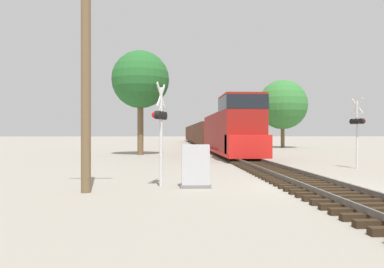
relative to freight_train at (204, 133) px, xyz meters
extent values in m
plane|color=gray|center=(0.00, -44.15, -1.88)|extent=(400.00, 400.00, 0.00)
cube|color=black|center=(0.00, -48.65, -1.80)|extent=(2.60, 0.22, 0.16)
cube|color=black|center=(0.00, -48.05, -1.80)|extent=(2.60, 0.22, 0.16)
cube|color=black|center=(0.00, -47.45, -1.80)|extent=(2.60, 0.22, 0.16)
cube|color=black|center=(0.00, -46.85, -1.80)|extent=(2.60, 0.22, 0.16)
cube|color=black|center=(0.00, -46.25, -1.80)|extent=(2.60, 0.22, 0.16)
cube|color=black|center=(0.00, -45.65, -1.80)|extent=(2.60, 0.22, 0.16)
cube|color=black|center=(0.00, -45.05, -1.80)|extent=(2.60, 0.22, 0.16)
cube|color=black|center=(0.00, -44.45, -1.80)|extent=(2.60, 0.22, 0.16)
cube|color=black|center=(0.00, -43.85, -1.80)|extent=(2.60, 0.22, 0.16)
cube|color=black|center=(0.00, -43.25, -1.80)|extent=(2.60, 0.22, 0.16)
cube|color=black|center=(0.00, -42.65, -1.80)|extent=(2.60, 0.22, 0.16)
cube|color=black|center=(0.00, -42.05, -1.80)|extent=(2.60, 0.22, 0.16)
cube|color=black|center=(0.00, -41.45, -1.80)|extent=(2.60, 0.22, 0.16)
cube|color=black|center=(0.00, -40.85, -1.80)|extent=(2.60, 0.22, 0.16)
cube|color=black|center=(0.00, -40.25, -1.80)|extent=(2.60, 0.22, 0.16)
cube|color=black|center=(0.00, -39.65, -1.80)|extent=(2.60, 0.22, 0.16)
cube|color=black|center=(0.00, -39.05, -1.80)|extent=(2.60, 0.22, 0.16)
cube|color=black|center=(0.00, -38.45, -1.80)|extent=(2.60, 0.22, 0.16)
cube|color=black|center=(0.00, -37.85, -1.80)|extent=(2.60, 0.22, 0.16)
cube|color=black|center=(0.00, -37.25, -1.80)|extent=(2.60, 0.22, 0.16)
cube|color=black|center=(0.00, -36.65, -1.80)|extent=(2.60, 0.22, 0.16)
cube|color=black|center=(0.00, -36.05, -1.80)|extent=(2.60, 0.22, 0.16)
cube|color=black|center=(0.00, -35.45, -1.80)|extent=(2.60, 0.22, 0.16)
cube|color=black|center=(0.00, -34.85, -1.80)|extent=(2.60, 0.22, 0.16)
cube|color=black|center=(0.00, -34.25, -1.80)|extent=(2.60, 0.22, 0.16)
cube|color=black|center=(0.00, -33.65, -1.80)|extent=(2.60, 0.22, 0.16)
cube|color=black|center=(0.00, -33.05, -1.80)|extent=(2.60, 0.22, 0.16)
cube|color=black|center=(0.00, -32.45, -1.80)|extent=(2.60, 0.22, 0.16)
cube|color=black|center=(0.00, -31.85, -1.80)|extent=(2.60, 0.22, 0.16)
cube|color=black|center=(0.00, -31.25, -1.80)|extent=(2.60, 0.22, 0.16)
cube|color=black|center=(0.00, -30.65, -1.80)|extent=(2.60, 0.22, 0.16)
cube|color=black|center=(0.00, -30.05, -1.80)|extent=(2.60, 0.22, 0.16)
cube|color=black|center=(0.00, -29.45, -1.80)|extent=(2.60, 0.22, 0.16)
cube|color=black|center=(0.00, -28.85, -1.80)|extent=(2.60, 0.22, 0.16)
cube|color=black|center=(0.00, -28.25, -1.80)|extent=(2.60, 0.22, 0.16)
cube|color=black|center=(0.00, -27.65, -1.80)|extent=(2.60, 0.22, 0.16)
cube|color=black|center=(0.00, -27.05, -1.80)|extent=(2.60, 0.22, 0.16)
cube|color=black|center=(0.00, -26.45, -1.80)|extent=(2.60, 0.22, 0.16)
cube|color=black|center=(0.00, -25.85, -1.80)|extent=(2.60, 0.22, 0.16)
cube|color=black|center=(0.00, -25.25, -1.80)|extent=(2.60, 0.22, 0.16)
cube|color=black|center=(0.00, -24.65, -1.80)|extent=(2.60, 0.22, 0.16)
cube|color=#56514C|center=(-0.72, -44.15, -1.65)|extent=(0.07, 160.00, 0.15)
cube|color=#56514C|center=(0.72, -44.15, -1.65)|extent=(0.07, 160.00, 0.15)
cube|color=maroon|center=(0.00, -20.99, 0.14)|extent=(2.38, 13.87, 3.41)
cube|color=maroon|center=(0.00, -30.70, 0.62)|extent=(2.80, 4.36, 4.38)
cube|color=black|center=(0.00, -30.70, 2.17)|extent=(2.83, 4.40, 0.96)
cube|color=red|center=(0.00, -32.88, -0.80)|extent=(2.80, 1.98, 1.53)
cube|color=red|center=(0.00, -23.96, -1.45)|extent=(2.86, 19.42, 0.24)
cube|color=black|center=(0.00, -30.40, -1.38)|extent=(1.58, 2.20, 1.00)
cube|color=black|center=(0.00, -17.52, -1.38)|extent=(1.58, 2.20, 1.00)
cube|color=#4C2819|center=(0.00, -4.43, -0.03)|extent=(2.66, 15.44, 3.08)
cube|color=black|center=(0.00, -9.45, -1.43)|extent=(1.58, 2.20, 0.90)
cube|color=black|center=(0.00, 0.58, -1.43)|extent=(1.58, 2.20, 0.90)
cube|color=#4C2819|center=(0.00, 12.91, -0.03)|extent=(2.66, 15.44, 3.08)
cube|color=black|center=(0.00, 7.89, -1.43)|extent=(1.58, 2.20, 0.90)
cube|color=black|center=(0.00, 17.93, -1.43)|extent=(1.58, 2.20, 0.90)
cube|color=#4C2819|center=(0.00, 30.25, -0.03)|extent=(2.66, 15.44, 3.08)
cube|color=black|center=(0.00, 25.23, -1.43)|extent=(1.58, 2.20, 0.90)
cube|color=black|center=(0.00, 35.27, -1.43)|extent=(1.58, 2.20, 0.90)
cylinder|color=silver|center=(-5.43, -43.71, -0.07)|extent=(0.12, 0.12, 3.62)
cube|color=white|center=(-5.43, -43.71, 1.44)|extent=(0.29, 0.90, 0.93)
cube|color=white|center=(-5.43, -43.71, 1.44)|extent=(0.29, 0.90, 0.93)
cube|color=black|center=(-5.43, -43.71, 0.72)|extent=(0.30, 0.84, 0.06)
cylinder|color=black|center=(-5.33, -43.37, 0.72)|extent=(0.26, 0.34, 0.30)
sphere|color=red|center=(-5.43, -43.34, 0.72)|extent=(0.26, 0.26, 0.26)
cylinder|color=black|center=(-5.43, -43.71, 0.72)|extent=(0.26, 0.34, 0.30)
sphere|color=red|center=(-5.53, -43.68, 0.72)|extent=(0.26, 0.26, 0.26)
cylinder|color=black|center=(-5.53, -44.04, 0.72)|extent=(0.26, 0.34, 0.30)
sphere|color=red|center=(-5.63, -44.01, 0.72)|extent=(0.26, 0.26, 0.26)
cube|color=white|center=(-5.43, -43.71, 0.89)|extent=(0.12, 0.32, 0.20)
cylinder|color=silver|center=(5.16, -37.35, -0.02)|extent=(0.12, 0.12, 3.72)
cube|color=white|center=(5.16, -37.35, 1.54)|extent=(0.26, 0.91, 0.93)
cube|color=white|center=(5.16, -37.35, 1.54)|extent=(0.26, 0.91, 0.93)
cube|color=black|center=(5.16, -37.35, 0.72)|extent=(0.27, 0.85, 0.06)
cylinder|color=black|center=(5.24, -37.69, 0.72)|extent=(0.25, 0.33, 0.30)
sphere|color=red|center=(5.34, -37.67, 0.72)|extent=(0.26, 0.26, 0.26)
cylinder|color=black|center=(5.16, -37.35, 0.72)|extent=(0.25, 0.33, 0.30)
sphere|color=red|center=(5.25, -37.33, 0.72)|extent=(0.26, 0.26, 0.26)
cylinder|color=black|center=(5.07, -37.01, 0.72)|extent=(0.25, 0.33, 0.30)
sphere|color=red|center=(5.17, -36.99, 0.72)|extent=(0.26, 0.26, 0.26)
cube|color=white|center=(5.16, -37.35, 0.99)|extent=(0.11, 0.32, 0.20)
cube|color=slate|center=(-4.19, -44.01, -1.82)|extent=(1.08, 0.56, 0.12)
cube|color=#BCBCBF|center=(-4.19, -44.01, -1.05)|extent=(0.98, 0.51, 1.42)
cylinder|color=brown|center=(-7.86, -44.92, 2.12)|extent=(0.32, 0.32, 8.00)
cylinder|color=brown|center=(-7.79, -23.76, 0.72)|extent=(0.54, 0.54, 5.20)
sphere|color=#236028|center=(-7.79, -23.76, 4.86)|extent=(5.13, 5.13, 5.13)
cylinder|color=brown|center=(9.77, -8.47, 0.00)|extent=(0.51, 0.51, 3.76)
sphere|color=#337533|center=(9.77, -8.47, 3.84)|extent=(6.54, 6.54, 6.54)
camera|label=1|loc=(-5.07, -57.35, 0.08)|focal=35.00mm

